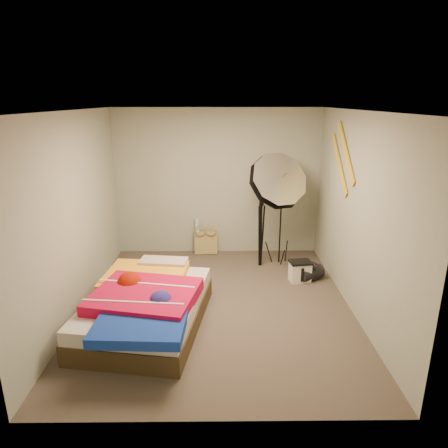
{
  "coord_description": "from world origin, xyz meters",
  "views": [
    {
      "loc": [
        0.05,
        -4.74,
        2.63
      ],
      "look_at": [
        0.1,
        0.6,
        0.95
      ],
      "focal_mm": 32.0,
      "sensor_mm": 36.0,
      "label": 1
    }
  ],
  "objects_px": {
    "bed": "(146,305)",
    "camera_tripod": "(261,228)",
    "duffel_bag": "(311,273)",
    "photo_umbrella": "(276,182)",
    "wrapping_roll": "(198,236)",
    "camera_case": "(300,272)",
    "tote_bag": "(206,242)"
  },
  "relations": [
    {
      "from": "bed",
      "to": "camera_tripod",
      "type": "relative_size",
      "value": 1.85
    },
    {
      "from": "tote_bag",
      "to": "photo_umbrella",
      "type": "relative_size",
      "value": 0.2
    },
    {
      "from": "duffel_bag",
      "to": "bed",
      "type": "height_order",
      "value": "bed"
    },
    {
      "from": "camera_case",
      "to": "photo_umbrella",
      "type": "distance_m",
      "value": 1.42
    },
    {
      "from": "photo_umbrella",
      "to": "camera_tripod",
      "type": "relative_size",
      "value": 1.73
    },
    {
      "from": "camera_tripod",
      "to": "bed",
      "type": "bearing_deg",
      "value": -130.26
    },
    {
      "from": "camera_tripod",
      "to": "photo_umbrella",
      "type": "bearing_deg",
      "value": -8.11
    },
    {
      "from": "bed",
      "to": "tote_bag",
      "type": "bearing_deg",
      "value": 75.13
    },
    {
      "from": "wrapping_roll",
      "to": "photo_umbrella",
      "type": "xyz_separation_m",
      "value": [
        1.27,
        -0.58,
        1.09
      ]
    },
    {
      "from": "camera_case",
      "to": "camera_tripod",
      "type": "xyz_separation_m",
      "value": [
        -0.54,
        0.61,
        0.5
      ]
    },
    {
      "from": "duffel_bag",
      "to": "camera_tripod",
      "type": "relative_size",
      "value": 0.33
    },
    {
      "from": "wrapping_roll",
      "to": "duffel_bag",
      "type": "height_order",
      "value": "wrapping_roll"
    },
    {
      "from": "bed",
      "to": "camera_tripod",
      "type": "distance_m",
      "value": 2.42
    },
    {
      "from": "tote_bag",
      "to": "camera_case",
      "type": "height_order",
      "value": "tote_bag"
    },
    {
      "from": "bed",
      "to": "camera_tripod",
      "type": "xyz_separation_m",
      "value": [
        1.54,
        1.82,
        0.38
      ]
    },
    {
      "from": "bed",
      "to": "camera_tripod",
      "type": "bearing_deg",
      "value": 49.74
    },
    {
      "from": "photo_umbrella",
      "to": "camera_tripod",
      "type": "xyz_separation_m",
      "value": [
        -0.22,
        0.03,
        -0.75
      ]
    },
    {
      "from": "tote_bag",
      "to": "bed",
      "type": "relative_size",
      "value": 0.19
    },
    {
      "from": "camera_case",
      "to": "bed",
      "type": "distance_m",
      "value": 2.41
    },
    {
      "from": "tote_bag",
      "to": "duffel_bag",
      "type": "distance_m",
      "value": 1.97
    },
    {
      "from": "duffel_bag",
      "to": "photo_umbrella",
      "type": "relative_size",
      "value": 0.19
    },
    {
      "from": "camera_case",
      "to": "bed",
      "type": "relative_size",
      "value": 0.14
    },
    {
      "from": "tote_bag",
      "to": "camera_tripod",
      "type": "height_order",
      "value": "camera_tripod"
    },
    {
      "from": "bed",
      "to": "duffel_bag",
      "type": "bearing_deg",
      "value": 29.06
    },
    {
      "from": "camera_case",
      "to": "duffel_bag",
      "type": "height_order",
      "value": "camera_case"
    },
    {
      "from": "photo_umbrella",
      "to": "tote_bag",
      "type": "bearing_deg",
      "value": 152.65
    },
    {
      "from": "wrapping_roll",
      "to": "duffel_bag",
      "type": "distance_m",
      "value": 2.1
    },
    {
      "from": "photo_umbrella",
      "to": "camera_case",
      "type": "bearing_deg",
      "value": -60.7
    },
    {
      "from": "bed",
      "to": "camera_case",
      "type": "bearing_deg",
      "value": 30.23
    },
    {
      "from": "wrapping_roll",
      "to": "camera_case",
      "type": "height_order",
      "value": "wrapping_roll"
    },
    {
      "from": "wrapping_roll",
      "to": "camera_tripod",
      "type": "height_order",
      "value": "camera_tripod"
    },
    {
      "from": "duffel_bag",
      "to": "photo_umbrella",
      "type": "distance_m",
      "value": 1.48
    }
  ]
}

